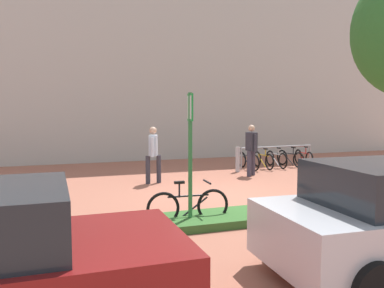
% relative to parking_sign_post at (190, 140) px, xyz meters
% --- Properties ---
extents(ground_plane, '(60.00, 60.00, 0.00)m').
position_rel_parking_sign_post_xyz_m(ground_plane, '(1.72, 2.21, -1.67)').
color(ground_plane, '#9E5B47').
extents(building_facade, '(28.00, 1.20, 10.00)m').
position_rel_parking_sign_post_xyz_m(building_facade, '(1.72, 10.46, 3.33)').
color(building_facade, '#B2ADA3').
rests_on(building_facade, ground).
extents(planter_strip, '(7.00, 1.10, 0.16)m').
position_rel_parking_sign_post_xyz_m(planter_strip, '(2.51, 0.00, -1.59)').
color(planter_strip, '#336028').
rests_on(planter_strip, ground).
extents(parking_sign_post, '(0.08, 0.36, 2.57)m').
position_rel_parking_sign_post_xyz_m(parking_sign_post, '(0.00, 0.00, 0.00)').
color(parking_sign_post, '#2D7238').
rests_on(parking_sign_post, ground).
extents(bike_at_sign, '(1.68, 0.42, 0.86)m').
position_rel_parking_sign_post_xyz_m(bike_at_sign, '(0.02, 0.15, -1.33)').
color(bike_at_sign, black).
rests_on(bike_at_sign, ground).
extents(bike_rack_cluster, '(3.20, 1.67, 0.83)m').
position_rel_parking_sign_post_xyz_m(bike_rack_cluster, '(5.66, 6.22, -1.33)').
color(bike_rack_cluster, '#99999E').
rests_on(bike_rack_cluster, ground).
extents(bollard_steel, '(0.16, 0.16, 0.90)m').
position_rel_parking_sign_post_xyz_m(bollard_steel, '(3.75, 5.70, -1.22)').
color(bollard_steel, '#ADADB2').
rests_on(bollard_steel, ground).
extents(person_casual_tan, '(0.50, 0.58, 1.72)m').
position_rel_parking_sign_post_xyz_m(person_casual_tan, '(0.38, 4.54, -0.69)').
color(person_casual_tan, '#2D2D38').
rests_on(person_casual_tan, ground).
extents(person_suited_navy, '(0.39, 0.61, 1.72)m').
position_rel_parking_sign_post_xyz_m(person_suited_navy, '(3.82, 4.80, -0.69)').
color(person_suited_navy, '#383342').
rests_on(person_suited_navy, ground).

